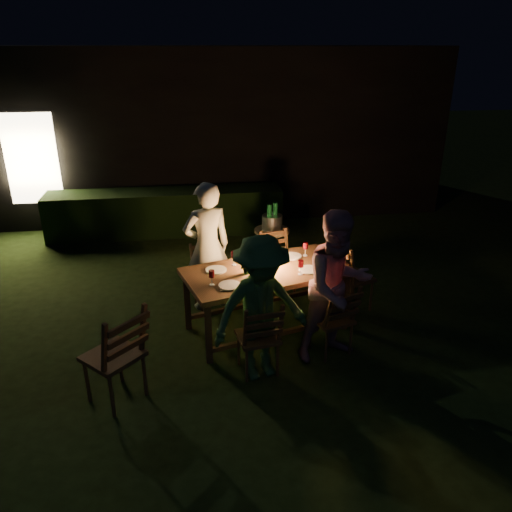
{
  "coord_description": "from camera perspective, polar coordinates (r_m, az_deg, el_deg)",
  "views": [
    {
      "loc": [
        -0.12,
        -5.09,
        3.24
      ],
      "look_at": [
        0.68,
        0.41,
        0.87
      ],
      "focal_mm": 35.0,
      "sensor_mm": 36.0,
      "label": 1
    }
  ],
  "objects": [
    {
      "name": "phone",
      "position": [
        5.39,
        -3.41,
        -3.87
      ],
      "size": [
        0.14,
        0.07,
        0.01
      ],
      "primitive_type": "cube",
      "color": "black",
      "rests_on": "dining_table"
    },
    {
      "name": "napkin_right",
      "position": [
        5.86,
        7.34,
        -1.7
      ],
      "size": [
        0.18,
        0.14,
        0.01
      ],
      "primitive_type": "cube",
      "color": "red",
      "rests_on": "dining_table"
    },
    {
      "name": "person_opp_right",
      "position": [
        5.4,
        9.29,
        -3.51
      ],
      "size": [
        0.97,
        0.85,
        1.7
      ],
      "primitive_type": "imported",
      "rotation": [
        0.0,
        0.0,
        0.28
      ],
      "color": "#BE8292",
      "rests_on": "ground"
    },
    {
      "name": "wineglass_a",
      "position": [
        5.95,
        -2.55,
        -0.26
      ],
      "size": [
        0.06,
        0.06,
        0.18
      ],
      "primitive_type": null,
      "color": "#59070F",
      "rests_on": "dining_table"
    },
    {
      "name": "plate_far_right",
      "position": [
        6.22,
        4.09,
        -0.02
      ],
      "size": [
        0.25,
        0.25,
        0.01
      ],
      "primitive_type": "cylinder",
      "color": "white",
      "rests_on": "dining_table"
    },
    {
      "name": "dining_table",
      "position": [
        5.89,
        1.2,
        -2.26
      ],
      "size": [
        2.09,
        1.43,
        0.79
      ],
      "rotation": [
        0.0,
        0.0,
        0.28
      ],
      "color": "#553A1C",
      "rests_on": "ground"
    },
    {
      "name": "garden_envelope",
      "position": [
        11.36,
        -7.85,
        14.52
      ],
      "size": [
        40.0,
        40.0,
        3.2
      ],
      "color": "black",
      "rests_on": "ground"
    },
    {
      "name": "ice_bucket",
      "position": [
        7.36,
        1.85,
        3.86
      ],
      "size": [
        0.3,
        0.3,
        0.22
      ],
      "primitive_type": "cylinder",
      "color": "#A5A8AD",
      "rests_on": "side_table"
    },
    {
      "name": "side_table",
      "position": [
        7.42,
        1.84,
        2.45
      ],
      "size": [
        0.52,
        0.52,
        0.7
      ],
      "color": "olive",
      "rests_on": "ground"
    },
    {
      "name": "bottle_table",
      "position": [
        5.71,
        -1.05,
        -0.72
      ],
      "size": [
        0.07,
        0.07,
        0.28
      ],
      "primitive_type": "cylinder",
      "color": "#0F471E",
      "rests_on": "dining_table"
    },
    {
      "name": "bottle_bucket_a",
      "position": [
        7.29,
        1.53,
        4.11
      ],
      "size": [
        0.07,
        0.07,
        0.32
      ],
      "primitive_type": "cylinder",
      "color": "#0F471E",
      "rests_on": "side_table"
    },
    {
      "name": "chair_near_left",
      "position": [
        5.34,
        0.27,
        -10.62
      ],
      "size": [
        0.47,
        0.5,
        0.92
      ],
      "rotation": [
        0.0,
        0.0,
        0.15
      ],
      "color": "#553A1C",
      "rests_on": "ground"
    },
    {
      "name": "chair_near_right",
      "position": [
        5.71,
        8.65,
        -8.46
      ],
      "size": [
        0.53,
        0.55,
        0.91
      ],
      "rotation": [
        0.0,
        0.0,
        0.33
      ],
      "color": "#553A1C",
      "rests_on": "ground"
    },
    {
      "name": "lantern",
      "position": [
        5.86,
        1.45,
        0.11
      ],
      "size": [
        0.16,
        0.16,
        0.35
      ],
      "color": "white",
      "rests_on": "dining_table"
    },
    {
      "name": "chair_end",
      "position": [
        6.64,
        10.84,
        -3.62
      ],
      "size": [
        0.59,
        0.57,
        0.98
      ],
      "rotation": [
        0.0,
        0.0,
        -1.22
      ],
      "color": "#553A1C",
      "rests_on": "ground"
    },
    {
      "name": "bottle_bucket_b",
      "position": [
        7.38,
        2.19,
        4.34
      ],
      "size": [
        0.07,
        0.07,
        0.32
      ],
      "primitive_type": "cylinder",
      "color": "#0F471E",
      "rests_on": "side_table"
    },
    {
      "name": "plate_far_left",
      "position": [
        5.85,
        -4.59,
        -1.59
      ],
      "size": [
        0.25,
        0.25,
        0.01
      ],
      "primitive_type": "cylinder",
      "color": "white",
      "rests_on": "dining_table"
    },
    {
      "name": "wineglass_b",
      "position": [
        5.48,
        -5.08,
        -2.49
      ],
      "size": [
        0.06,
        0.06,
        0.18
      ],
      "primitive_type": null,
      "color": "#59070F",
      "rests_on": "dining_table"
    },
    {
      "name": "napkin_left",
      "position": [
        5.54,
        1.21,
        -3.04
      ],
      "size": [
        0.18,
        0.14,
        0.01
      ],
      "primitive_type": "cube",
      "color": "red",
      "rests_on": "dining_table"
    },
    {
      "name": "chair_far_right",
      "position": [
        6.92,
        2.59,
        -2.23
      ],
      "size": [
        0.5,
        0.52,
        0.92
      ],
      "rotation": [
        0.0,
        0.0,
        3.38
      ],
      "color": "#553A1C",
      "rests_on": "ground"
    },
    {
      "name": "chair_far_left",
      "position": [
        6.58,
        -5.25,
        -3.8
      ],
      "size": [
        0.49,
        0.52,
        0.9
      ],
      "rotation": [
        0.0,
        0.0,
        3.39
      ],
      "color": "#553A1C",
      "rests_on": "ground"
    },
    {
      "name": "wineglass_c",
      "position": [
        5.72,
        5.13,
        -1.32
      ],
      "size": [
        0.06,
        0.06,
        0.18
      ],
      "primitive_type": null,
      "color": "#59070F",
      "rests_on": "dining_table"
    },
    {
      "name": "person_house_side",
      "position": [
        6.38,
        -5.59,
        1.03
      ],
      "size": [
        0.71,
        0.56,
        1.7
      ],
      "primitive_type": "imported",
      "rotation": [
        0.0,
        0.0,
        3.42
      ],
      "color": "beige",
      "rests_on": "ground"
    },
    {
      "name": "chair_spare",
      "position": [
        5.12,
        -15.66,
        -12.56
      ],
      "size": [
        0.71,
        0.71,
        1.09
      ],
      "rotation": [
        0.0,
        0.0,
        0.78
      ],
      "color": "#553A1C",
      "rests_on": "ground"
    },
    {
      "name": "wineglass_e",
      "position": [
        5.54,
        1.6,
        -2.1
      ],
      "size": [
        0.06,
        0.06,
        0.18
      ],
      "primitive_type": null,
      "color": "silver",
      "rests_on": "dining_table"
    },
    {
      "name": "wineglass_d",
      "position": [
        6.24,
        5.67,
        0.78
      ],
      "size": [
        0.06,
        0.06,
        0.18
      ],
      "primitive_type": null,
      "color": "#59070F",
      "rests_on": "dining_table"
    },
    {
      "name": "person_opp_left",
      "position": [
        5.03,
        0.54,
        -6.09
      ],
      "size": [
        1.14,
        0.84,
        1.57
      ],
      "primitive_type": "imported",
      "rotation": [
        0.0,
        0.0,
        0.28
      ],
      "color": "#3A7138",
      "rests_on": "ground"
    },
    {
      "name": "plate_near_right",
      "position": [
        5.87,
        6.1,
        -1.56
      ],
      "size": [
        0.25,
        0.25,
        0.01
      ],
      "primitive_type": "cylinder",
      "color": "white",
      "rests_on": "dining_table"
    },
    {
      "name": "plate_near_left",
      "position": [
        5.48,
        -3.03,
        -3.35
      ],
      "size": [
        0.25,
        0.25,
        0.01
      ],
      "primitive_type": "cylinder",
      "color": "white",
      "rests_on": "dining_table"
    }
  ]
}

